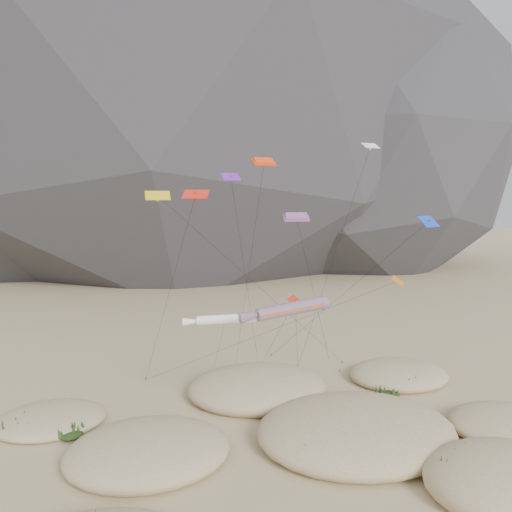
{
  "coord_description": "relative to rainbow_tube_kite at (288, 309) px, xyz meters",
  "views": [
    {
      "loc": [
        -13.53,
        -32.52,
        20.3
      ],
      "look_at": [
        -1.86,
        12.0,
        14.89
      ],
      "focal_mm": 35.0,
      "sensor_mm": 36.0,
      "label": 1
    }
  ],
  "objects": [
    {
      "name": "white_tube_kite",
      "position": [
        -5.18,
        2.55,
        -1.17
      ],
      "size": [
        6.4,
        17.39,
        10.42
      ],
      "color": "white",
      "rests_on": "ground"
    },
    {
      "name": "delta_kites",
      "position": [
        2.28,
        3.89,
        6.28
      ],
      "size": [
        25.79,
        22.8,
        25.74
      ],
      "color": "orange",
      "rests_on": "ground"
    },
    {
      "name": "kite_stakes",
      "position": [
        2.18,
        15.86,
        -10.78
      ],
      "size": [
        23.86,
        7.7,
        0.3
      ],
      "color": "#3F2D1E",
      "rests_on": "ground"
    },
    {
      "name": "rainbow_tube_kite",
      "position": [
        0.0,
        0.0,
        0.0
      ],
      "size": [
        8.27,
        15.82,
        11.85
      ],
      "color": "#E74C18",
      "rests_on": "ground"
    },
    {
      "name": "ground",
      "position": [
        0.47,
        -6.66,
        -10.93
      ],
      "size": [
        500.0,
        500.0,
        0.0
      ],
      "primitive_type": "plane",
      "color": "#CCB789",
      "rests_on": "ground"
    },
    {
      "name": "dunes",
      "position": [
        0.52,
        -3.03,
        -10.19
      ],
      "size": [
        48.79,
        36.96,
        3.91
      ],
      "color": "#CCB789",
      "rests_on": "ground"
    },
    {
      "name": "orange_parafoil",
      "position": [
        0.16,
        8.32,
        12.51
      ],
      "size": [
        2.48,
        10.02,
        24.2
      ],
      "color": "#F6380C",
      "rests_on": "ground"
    },
    {
      "name": "rock_headland",
      "position": [
        6.84,
        112.06,
        61.75
      ],
      "size": [
        226.37,
        148.64,
        177.5
      ],
      "color": "black",
      "rests_on": "ground"
    },
    {
      "name": "multi_parafoil",
      "position": [
        3.37,
        7.56,
        7.24
      ],
      "size": [
        9.39,
        10.84,
        18.85
      ],
      "color": "#FF1A2C",
      "rests_on": "ground"
    },
    {
      "name": "dune_grass",
      "position": [
        0.33,
        -4.0,
        -10.1
      ],
      "size": [
        44.66,
        28.47,
        1.45
      ],
      "color": "black",
      "rests_on": "ground"
    }
  ]
}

